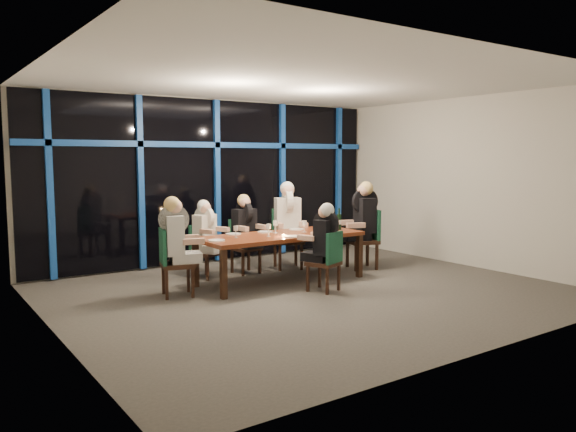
{
  "coord_description": "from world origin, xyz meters",
  "views": [
    {
      "loc": [
        -4.82,
        -6.33,
        1.94
      ],
      "look_at": [
        0.0,
        0.6,
        1.05
      ],
      "focal_mm": 35.0,
      "sensor_mm": 36.0,
      "label": 1
    }
  ],
  "objects_px": {
    "diner_end_left": "(177,231)",
    "water_pitcher": "(325,227)",
    "chair_far_right": "(287,235)",
    "wine_bottle": "(339,221)",
    "chair_far_mid": "(243,243)",
    "chair_end_right": "(367,235)",
    "diner_near_mid": "(324,234)",
    "diner_far_right": "(288,212)",
    "diner_far_mid": "(245,222)",
    "diner_end_right": "(363,212)",
    "diner_far_left": "(206,227)",
    "chair_end_left": "(171,259)",
    "dining_table": "(281,238)",
    "chair_near_mid": "(328,258)",
    "chair_far_left": "(203,248)"
  },
  "relations": [
    {
      "from": "chair_end_left",
      "to": "chair_end_right",
      "type": "distance_m",
      "value": 3.61
    },
    {
      "from": "wine_bottle",
      "to": "chair_far_right",
      "type": "bearing_deg",
      "value": 109.02
    },
    {
      "from": "dining_table",
      "to": "wine_bottle",
      "type": "xyz_separation_m",
      "value": [
        1.09,
        -0.11,
        0.2
      ]
    },
    {
      "from": "diner_far_left",
      "to": "diner_far_right",
      "type": "xyz_separation_m",
      "value": [
        1.53,
        -0.1,
        0.16
      ]
    },
    {
      "from": "diner_end_right",
      "to": "diner_far_right",
      "type": "bearing_deg",
      "value": -107.84
    },
    {
      "from": "chair_far_right",
      "to": "chair_end_right",
      "type": "bearing_deg",
      "value": -17.96
    },
    {
      "from": "diner_end_left",
      "to": "water_pitcher",
      "type": "distance_m",
      "value": 2.39
    },
    {
      "from": "chair_end_left",
      "to": "chair_far_mid",
      "type": "bearing_deg",
      "value": -47.44
    },
    {
      "from": "chair_far_mid",
      "to": "diner_far_right",
      "type": "bearing_deg",
      "value": -13.04
    },
    {
      "from": "chair_end_right",
      "to": "diner_near_mid",
      "type": "bearing_deg",
      "value": -43.5
    },
    {
      "from": "dining_table",
      "to": "chair_far_left",
      "type": "bearing_deg",
      "value": 130.49
    },
    {
      "from": "water_pitcher",
      "to": "diner_end_left",
      "type": "bearing_deg",
      "value": -162.92
    },
    {
      "from": "diner_far_right",
      "to": "diner_near_mid",
      "type": "bearing_deg",
      "value": -87.18
    },
    {
      "from": "chair_far_left",
      "to": "diner_near_mid",
      "type": "xyz_separation_m",
      "value": [
        1.01,
        -1.85,
        0.36
      ]
    },
    {
      "from": "chair_far_mid",
      "to": "chair_end_right",
      "type": "distance_m",
      "value": 2.16
    },
    {
      "from": "chair_far_mid",
      "to": "diner_end_left",
      "type": "height_order",
      "value": "diner_end_left"
    },
    {
      "from": "chair_near_mid",
      "to": "wine_bottle",
      "type": "distance_m",
      "value": 1.28
    },
    {
      "from": "diner_far_left",
      "to": "diner_end_right",
      "type": "xyz_separation_m",
      "value": [
        2.57,
        -0.87,
        0.17
      ]
    },
    {
      "from": "diner_end_left",
      "to": "diner_near_mid",
      "type": "relative_size",
      "value": 1.09
    },
    {
      "from": "chair_far_left",
      "to": "chair_near_mid",
      "type": "distance_m",
      "value": 2.18
    },
    {
      "from": "chair_far_left",
      "to": "diner_far_right",
      "type": "height_order",
      "value": "diner_far_right"
    },
    {
      "from": "water_pitcher",
      "to": "dining_table",
      "type": "bearing_deg",
      "value": -175.0
    },
    {
      "from": "diner_far_right",
      "to": "diner_end_left",
      "type": "distance_m",
      "value": 2.51
    },
    {
      "from": "chair_near_mid",
      "to": "diner_far_left",
      "type": "bearing_deg",
      "value": -81.82
    },
    {
      "from": "diner_far_mid",
      "to": "diner_near_mid",
      "type": "xyz_separation_m",
      "value": [
        0.28,
        -1.75,
        -0.02
      ]
    },
    {
      "from": "dining_table",
      "to": "diner_far_right",
      "type": "bearing_deg",
      "value": 49.11
    },
    {
      "from": "chair_far_right",
      "to": "diner_far_right",
      "type": "distance_m",
      "value": 0.42
    },
    {
      "from": "chair_end_left",
      "to": "wine_bottle",
      "type": "xyz_separation_m",
      "value": [
        2.86,
        -0.2,
        0.35
      ]
    },
    {
      "from": "diner_far_right",
      "to": "diner_far_left",
      "type": "bearing_deg",
      "value": -163.17
    },
    {
      "from": "diner_far_mid",
      "to": "wine_bottle",
      "type": "xyz_separation_m",
      "value": [
        1.19,
        -0.99,
        0.02
      ]
    },
    {
      "from": "chair_end_left",
      "to": "chair_far_right",
      "type": "bearing_deg",
      "value": -57.28
    },
    {
      "from": "diner_far_right",
      "to": "chair_end_left",
      "type": "bearing_deg",
      "value": -143.17
    },
    {
      "from": "diner_end_right",
      "to": "chair_end_right",
      "type": "bearing_deg",
      "value": 90.0
    },
    {
      "from": "diner_end_right",
      "to": "chair_far_mid",
      "type": "bearing_deg",
      "value": -97.61
    },
    {
      "from": "chair_near_mid",
      "to": "diner_end_right",
      "type": "distance_m",
      "value": 1.91
    },
    {
      "from": "chair_far_mid",
      "to": "diner_far_right",
      "type": "relative_size",
      "value": 0.9
    },
    {
      "from": "chair_far_mid",
      "to": "diner_far_mid",
      "type": "distance_m",
      "value": 0.37
    },
    {
      "from": "diner_far_mid",
      "to": "diner_end_left",
      "type": "bearing_deg",
      "value": -155.92
    },
    {
      "from": "diner_end_left",
      "to": "diner_near_mid",
      "type": "xyz_separation_m",
      "value": [
        1.86,
        -0.94,
        -0.07
      ]
    },
    {
      "from": "diner_far_left",
      "to": "dining_table",
      "type": "bearing_deg",
      "value": -69.33
    },
    {
      "from": "diner_near_mid",
      "to": "water_pitcher",
      "type": "relative_size",
      "value": 4.57
    },
    {
      "from": "dining_table",
      "to": "chair_end_left",
      "type": "relative_size",
      "value": 2.72
    },
    {
      "from": "chair_near_mid",
      "to": "diner_far_left",
      "type": "height_order",
      "value": "diner_far_left"
    },
    {
      "from": "chair_far_mid",
      "to": "diner_near_mid",
      "type": "bearing_deg",
      "value": -84.28
    },
    {
      "from": "chair_far_right",
      "to": "wine_bottle",
      "type": "distance_m",
      "value": 1.11
    },
    {
      "from": "diner_far_right",
      "to": "diner_end_right",
      "type": "height_order",
      "value": "diner_end_right"
    },
    {
      "from": "chair_far_mid",
      "to": "diner_near_mid",
      "type": "height_order",
      "value": "diner_near_mid"
    },
    {
      "from": "chair_far_left",
      "to": "chair_near_mid",
      "type": "xyz_separation_m",
      "value": [
        1.04,
        -1.92,
        0.01
      ]
    },
    {
      "from": "dining_table",
      "to": "chair_far_right",
      "type": "distance_m",
      "value": 1.17
    },
    {
      "from": "diner_far_right",
      "to": "diner_near_mid",
      "type": "distance_m",
      "value": 1.77
    }
  ]
}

